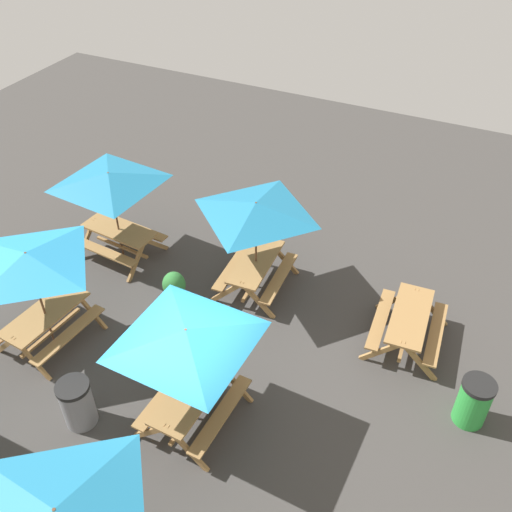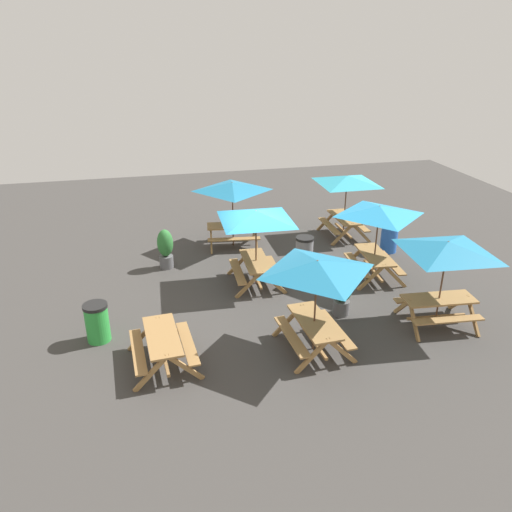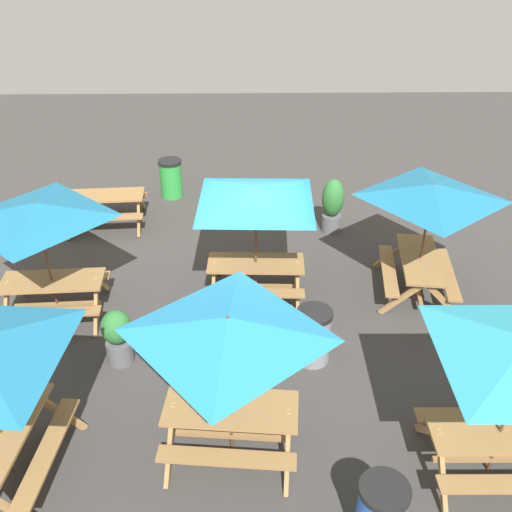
# 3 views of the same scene
# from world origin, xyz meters

# --- Properties ---
(ground_plane) EXTENTS (27.68, 27.68, 0.00)m
(ground_plane) POSITION_xyz_m (0.00, 0.00, 0.00)
(ground_plane) COLOR #3D3A38
(ground_plane) RESTS_ON ground
(picnic_table_0) EXTENTS (2.11, 2.11, 2.34)m
(picnic_table_0) POSITION_xyz_m (3.50, 0.31, 1.99)
(picnic_table_0) COLOR olive
(picnic_table_0) RESTS_ON ground
(picnic_table_1) EXTENTS (2.83, 2.83, 2.34)m
(picnic_table_1) POSITION_xyz_m (-0.15, -0.21, 1.99)
(picnic_table_1) COLOR olive
(picnic_table_1) RESTS_ON ground
(picnic_table_2) EXTENTS (2.83, 2.83, 2.34)m
(picnic_table_2) POSITION_xyz_m (-3.21, 3.83, 1.99)
(picnic_table_2) COLOR olive
(picnic_table_2) RESTS_ON ground
(picnic_table_3) EXTENTS (2.82, 2.82, 2.34)m
(picnic_table_3) POSITION_xyz_m (3.17, 3.74, 1.99)
(picnic_table_3) COLOR olive
(picnic_table_3) RESTS_ON ground
(picnic_table_4) EXTENTS (1.89, 1.64, 0.81)m
(picnic_table_4) POSITION_xyz_m (3.30, -3.16, 0.56)
(picnic_table_4) COLOR olive
(picnic_table_4) RESTS_ON ground
(picnic_table_5) EXTENTS (2.25, 2.25, 2.34)m
(picnic_table_5) POSITION_xyz_m (-3.26, -0.31, 1.99)
(picnic_table_5) COLOR olive
(picnic_table_5) RESTS_ON ground
(picnic_table_6) EXTENTS (2.18, 2.18, 2.34)m
(picnic_table_6) POSITION_xyz_m (0.25, 3.39, 1.99)
(picnic_table_6) COLOR olive
(picnic_table_6) RESTS_ON ground
(trash_bin_green) EXTENTS (0.59, 0.59, 0.98)m
(trash_bin_green) POSITION_xyz_m (1.94, -4.64, 0.49)
(trash_bin_green) COLOR green
(trash_bin_green) RESTS_ON ground
(trash_bin_blue) EXTENTS (0.59, 0.59, 0.98)m
(trash_bin_blue) POSITION_xyz_m (-1.50, 4.79, 0.49)
(trash_bin_blue) COLOR blue
(trash_bin_blue) RESTS_ON ground
(trash_bin_gray) EXTENTS (0.59, 0.59, 0.98)m
(trash_bin_gray) POSITION_xyz_m (-1.06, 1.59, 0.49)
(trash_bin_gray) COLOR gray
(trash_bin_gray) RESTS_ON ground
(potted_plant_0) EXTENTS (0.50, 0.50, 1.29)m
(potted_plant_0) POSITION_xyz_m (-1.93, -2.74, 0.68)
(potted_plant_0) COLOR #59595B
(potted_plant_0) RESTS_ON ground
(potted_plant_1) EXTENTS (0.49, 0.49, 0.99)m
(potted_plant_1) POSITION_xyz_m (2.12, 1.57, 0.52)
(potted_plant_1) COLOR #59595B
(potted_plant_1) RESTS_ON ground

